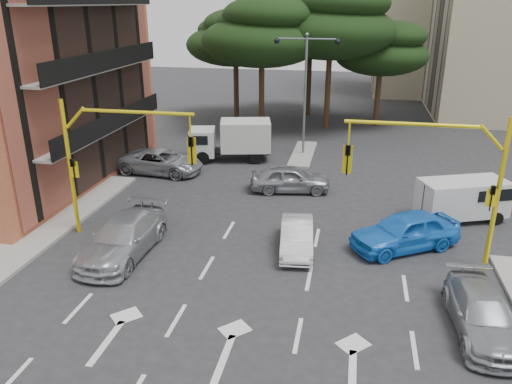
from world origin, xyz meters
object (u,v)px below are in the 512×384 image
Objects in this scene: signal_mast_left at (107,151)px; car_silver_cross_a at (161,162)px; car_blue_compact at (405,231)px; car_silver_wagon at (123,237)px; street_lamp_center at (306,73)px; signal_mast_right at (449,172)px; box_truck_a at (231,141)px; car_white_hatch at (297,237)px; car_silver_parked at (483,314)px; van_white at (462,200)px; car_silver_cross_b at (290,178)px.

signal_mast_left is 9.21m from car_silver_cross_a.
car_blue_compact is 11.62m from car_silver_wagon.
signal_mast_right is at bearing -64.09° from street_lamp_center.
box_truck_a is at bearing 86.80° from car_silver_wagon.
car_silver_wagon is 1.04× the size of car_silver_cross_a.
signal_mast_left is 1.18× the size of car_silver_cross_a.
street_lamp_center reaches higher than signal_mast_left.
car_white_hatch is at bearing -127.24° from car_silver_cross_a.
car_silver_parked is at bearing -40.89° from car_white_hatch.
signal_mast_left is at bearing 174.86° from car_white_hatch.
box_truck_a reaches higher than car_silver_wagon.
van_white reaches higher than car_silver_parked.
signal_mast_left reaches higher than car_silver_wagon.
car_blue_compact is 1.08× the size of car_silver_cross_b.
car_silver_cross_b is 1.07× the size of van_white.
box_truck_a is (1.13, 13.58, 0.53)m from car_silver_wagon.
box_truck_a is at bearing -156.04° from street_lamp_center.
van_white is (1.70, 4.84, -2.88)m from signal_mast_right.
car_silver_cross_a is 20.13m from car_silver_parked.
car_blue_compact is (12.46, 1.23, -3.09)m from signal_mast_left.
car_silver_cross_a is at bearing 97.95° from signal_mast_left.
street_lamp_center reaches higher than signal_mast_right.
car_silver_cross_a is 1.18× the size of car_silver_cross_b.
car_silver_wagon is 10.41m from car_silver_cross_a.
signal_mast_right reaches higher than box_truck_a.
car_silver_parked is 20.20m from box_truck_a.
street_lamp_center is 1.67× the size of car_blue_compact.
van_white is (8.50, -9.17, -4.43)m from street_lamp_center.
car_silver_wagon is at bearing -87.13° from van_white.
car_silver_parked is at bearing -9.49° from car_silver_wagon.
car_silver_cross_b is 6.78m from box_truck_a.
street_lamp_center is 14.72m from car_blue_compact.
car_silver_cross_b is 0.81× the size of box_truck_a.
street_lamp_center is 2.08× the size of car_white_hatch.
car_silver_wagon reaches higher than car_white_hatch.
car_silver_wagon is at bearing -172.79° from signal_mast_right.
box_truck_a reaches higher than car_blue_compact.
signal_mast_left reaches higher than car_silver_cross_a.
signal_mast_right is at bearing -145.77° from car_silver_cross_b.
box_truck_a is (-12.10, 16.16, 0.65)m from car_silver_parked.
signal_mast_left is 12.89m from car_blue_compact.
car_silver_cross_a is at bearing 104.72° from car_silver_wagon.
car_silver_cross_a is 1.27× the size of van_white.
car_silver_wagon is (-6.88, -1.76, 0.15)m from car_white_hatch.
car_silver_cross_b is (6.86, 7.01, -3.15)m from signal_mast_left.
box_truck_a is at bearing -40.55° from car_silver_cross_a.
car_silver_cross_a reaches higher than car_white_hatch.
car_silver_cross_a is (-9.25, 8.37, 0.09)m from car_white_hatch.
signal_mast_right is 0.77× the size of street_lamp_center.
street_lamp_center is 20.26m from car_silver_parked.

